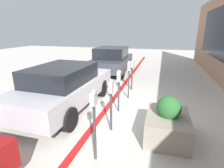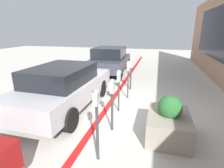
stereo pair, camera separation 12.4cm
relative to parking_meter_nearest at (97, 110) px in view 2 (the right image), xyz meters
name	(u,v)px [view 2 (the right image)]	position (x,y,z in m)	size (l,w,h in m)	color
ground_plane	(109,109)	(2.35, 0.44, -1.14)	(40.00, 40.00, 0.00)	beige
curb_strip	(106,109)	(2.35, 0.52, -1.12)	(24.50, 0.16, 0.04)	red
parking_meter_nearest	(97,110)	(0.00, 0.00, 0.00)	(0.18, 0.15, 1.57)	#38383D
parking_meter_second	(112,97)	(1.16, 0.00, -0.17)	(0.16, 0.13, 1.44)	#38383D
parking_meter_middle	(119,81)	(2.32, 0.08, -0.09)	(0.18, 0.16, 1.41)	#38383D
parking_meter_fourth	(128,71)	(3.55, -0.01, -0.04)	(0.16, 0.14, 1.50)	#38383D
parking_meter_farthest	(131,70)	(4.64, 0.06, -0.23)	(0.17, 0.14, 1.36)	#38383D
planter_box	(168,122)	(1.22, -1.43, -0.73)	(1.37, 1.02, 1.11)	gray
parked_car_middle	(64,86)	(2.11, 1.92, -0.35)	(4.36, 1.95, 1.49)	#B7B7BC
parked_car_rear	(110,60)	(7.61, 1.84, -0.33)	(4.24, 2.13, 1.58)	#383D47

